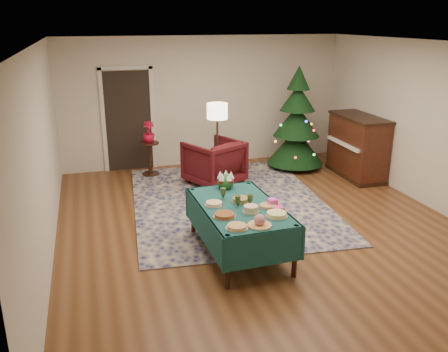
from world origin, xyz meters
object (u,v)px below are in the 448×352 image
object	(u,v)px
potted_plant	(149,137)
piano	(357,147)
buffet_table	(239,215)
gift_box	(272,202)
floor_lamp	(217,116)
christmas_tree	(297,123)
armchair	(214,160)
side_table	(150,159)

from	to	relation	value
potted_plant	piano	xyz separation A→B (m)	(3.95, -1.21, -0.20)
buffet_table	piano	size ratio (longest dim) A/B	1.26
potted_plant	piano	world-z (taller)	piano
gift_box	floor_lamp	distance (m)	2.92
gift_box	christmas_tree	size ratio (longest dim) A/B	0.05
buffet_table	potted_plant	world-z (taller)	potted_plant
armchair	piano	bearing A→B (deg)	146.95
armchair	side_table	world-z (taller)	armchair
potted_plant	christmas_tree	world-z (taller)	christmas_tree
armchair	potted_plant	bearing A→B (deg)	-65.52
christmas_tree	armchair	bearing A→B (deg)	-164.19
buffet_table	piano	world-z (taller)	piano
gift_box	potted_plant	distance (m)	3.97
gift_box	side_table	xyz separation A→B (m)	(-1.10, 3.82, -0.40)
floor_lamp	side_table	size ratio (longest dim) A/B	2.29
side_table	piano	xyz separation A→B (m)	(3.95, -1.21, 0.27)
buffet_table	potted_plant	xyz separation A→B (m)	(-0.68, 3.70, 0.25)
piano	armchair	bearing A→B (deg)	173.51
floor_lamp	side_table	distance (m)	1.79
floor_lamp	piano	world-z (taller)	floor_lamp
buffet_table	side_table	xyz separation A→B (m)	(-0.68, 3.70, -0.22)
gift_box	armchair	bearing A→B (deg)	90.06
buffet_table	piano	xyz separation A→B (m)	(3.27, 2.49, 0.05)
floor_lamp	potted_plant	world-z (taller)	floor_lamp
armchair	christmas_tree	world-z (taller)	christmas_tree
armchair	floor_lamp	xyz separation A→B (m)	(0.05, -0.07, 0.85)
side_table	piano	bearing A→B (deg)	-17.03
side_table	potted_plant	distance (m)	0.47
armchair	floor_lamp	world-z (taller)	floor_lamp
gift_box	potted_plant	world-z (taller)	potted_plant
gift_box	potted_plant	size ratio (longest dim) A/B	0.26
buffet_table	floor_lamp	distance (m)	2.89
potted_plant	buffet_table	bearing A→B (deg)	-79.58
side_table	christmas_tree	xyz separation A→B (m)	(3.02, -0.34, 0.63)
side_table	potted_plant	bearing A→B (deg)	116.57
buffet_table	armchair	xyz separation A→B (m)	(0.41, 2.82, -0.08)
buffet_table	gift_box	size ratio (longest dim) A/B	16.36
armchair	christmas_tree	xyz separation A→B (m)	(1.93, 0.55, 0.49)
potted_plant	gift_box	bearing A→B (deg)	-73.96
buffet_table	potted_plant	size ratio (longest dim) A/B	4.26
buffet_table	christmas_tree	xyz separation A→B (m)	(2.34, 3.36, 0.41)
gift_box	armchair	xyz separation A→B (m)	(-0.00, 2.93, -0.26)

